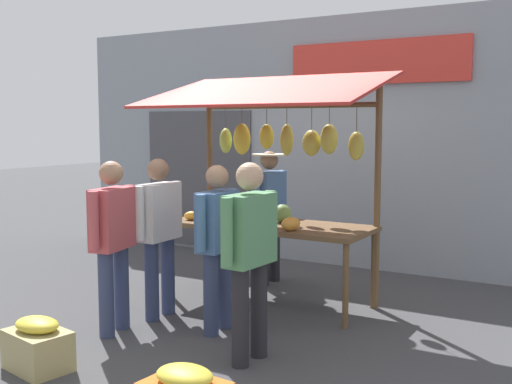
{
  "coord_description": "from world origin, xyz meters",
  "views": [
    {
      "loc": [
        -3.21,
        5.8,
        1.94
      ],
      "look_at": [
        0.0,
        0.3,
        1.25
      ],
      "focal_mm": 43.61,
      "sensor_mm": 36.0,
      "label": 1
    }
  ],
  "objects_px": {
    "shopper_with_shopping_bag": "(250,248)",
    "shopper_in_grey_tee": "(218,237)",
    "produce_crate_side": "(38,346)",
    "vendor_with_sunhat": "(269,206)",
    "market_stall": "(273,161)",
    "shopper_with_ponytail": "(113,235)",
    "shopper_in_striped_shirt": "(159,227)"
  },
  "relations": [
    {
      "from": "market_stall",
      "to": "shopper_in_striped_shirt",
      "type": "xyz_separation_m",
      "value": [
        0.73,
        1.05,
        -0.63
      ]
    },
    {
      "from": "market_stall",
      "to": "produce_crate_side",
      "type": "bearing_deg",
      "value": 75.18
    },
    {
      "from": "vendor_with_sunhat",
      "to": "shopper_with_shopping_bag",
      "type": "distance_m",
      "value": 2.56
    },
    {
      "from": "market_stall",
      "to": "shopper_with_ponytail",
      "type": "bearing_deg",
      "value": 64.33
    },
    {
      "from": "shopper_in_grey_tee",
      "to": "shopper_with_ponytail",
      "type": "distance_m",
      "value": 0.97
    },
    {
      "from": "produce_crate_side",
      "to": "vendor_with_sunhat",
      "type": "bearing_deg",
      "value": -94.44
    },
    {
      "from": "vendor_with_sunhat",
      "to": "produce_crate_side",
      "type": "distance_m",
      "value": 3.41
    },
    {
      "from": "shopper_in_grey_tee",
      "to": "shopper_with_ponytail",
      "type": "height_order",
      "value": "shopper_with_ponytail"
    },
    {
      "from": "market_stall",
      "to": "shopper_with_ponytail",
      "type": "distance_m",
      "value": 1.93
    },
    {
      "from": "vendor_with_sunhat",
      "to": "shopper_in_grey_tee",
      "type": "xyz_separation_m",
      "value": [
        -0.46,
        1.82,
        -0.06
      ]
    },
    {
      "from": "shopper_in_grey_tee",
      "to": "produce_crate_side",
      "type": "xyz_separation_m",
      "value": [
        0.72,
        1.49,
        -0.71
      ]
    },
    {
      "from": "vendor_with_sunhat",
      "to": "market_stall",
      "type": "bearing_deg",
      "value": 33.17
    },
    {
      "from": "shopper_with_ponytail",
      "to": "produce_crate_side",
      "type": "distance_m",
      "value": 1.22
    },
    {
      "from": "shopper_in_grey_tee",
      "to": "produce_crate_side",
      "type": "relative_size",
      "value": 2.73
    },
    {
      "from": "shopper_in_striped_shirt",
      "to": "produce_crate_side",
      "type": "height_order",
      "value": "shopper_in_striped_shirt"
    },
    {
      "from": "vendor_with_sunhat",
      "to": "shopper_with_shopping_bag",
      "type": "relative_size",
      "value": 0.99
    },
    {
      "from": "shopper_with_shopping_bag",
      "to": "shopper_in_grey_tee",
      "type": "xyz_separation_m",
      "value": [
        0.64,
        -0.49,
        -0.05
      ]
    },
    {
      "from": "vendor_with_sunhat",
      "to": "shopper_in_striped_shirt",
      "type": "distance_m",
      "value": 1.77
    },
    {
      "from": "shopper_in_striped_shirt",
      "to": "shopper_with_ponytail",
      "type": "distance_m",
      "value": 0.6
    },
    {
      "from": "shopper_in_grey_tee",
      "to": "vendor_with_sunhat",
      "type": "bearing_deg",
      "value": 10.44
    },
    {
      "from": "market_stall",
      "to": "shopper_with_shopping_bag",
      "type": "xyz_separation_m",
      "value": [
        -0.67,
        1.61,
        -0.61
      ]
    },
    {
      "from": "shopper_in_striped_shirt",
      "to": "shopper_in_grey_tee",
      "type": "distance_m",
      "value": 0.76
    },
    {
      "from": "market_stall",
      "to": "shopper_with_shopping_bag",
      "type": "relative_size",
      "value": 1.52
    },
    {
      "from": "shopper_with_shopping_bag",
      "to": "produce_crate_side",
      "type": "relative_size",
      "value": 2.85
    },
    {
      "from": "shopper_in_striped_shirt",
      "to": "shopper_with_ponytail",
      "type": "height_order",
      "value": "shopper_with_ponytail"
    },
    {
      "from": "produce_crate_side",
      "to": "market_stall",
      "type": "bearing_deg",
      "value": -104.82
    },
    {
      "from": "market_stall",
      "to": "shopper_with_ponytail",
      "type": "height_order",
      "value": "market_stall"
    },
    {
      "from": "shopper_with_shopping_bag",
      "to": "shopper_in_grey_tee",
      "type": "relative_size",
      "value": 1.04
    },
    {
      "from": "shopper_in_grey_tee",
      "to": "shopper_in_striped_shirt",
      "type": "bearing_deg",
      "value": 80.3
    },
    {
      "from": "shopper_in_grey_tee",
      "to": "shopper_with_ponytail",
      "type": "relative_size",
      "value": 0.98
    },
    {
      "from": "shopper_in_striped_shirt",
      "to": "shopper_in_grey_tee",
      "type": "relative_size",
      "value": 1.02
    },
    {
      "from": "shopper_with_shopping_bag",
      "to": "shopper_in_grey_tee",
      "type": "distance_m",
      "value": 0.81
    }
  ]
}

